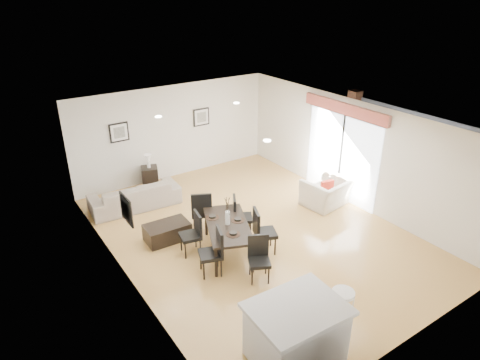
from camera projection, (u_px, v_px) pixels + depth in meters
ground at (255, 234)px, 9.87m from camera, size 8.00×8.00×0.00m
wall_back at (174, 132)px, 12.29m from camera, size 6.00×0.04×2.70m
wall_front at (416, 276)px, 6.30m from camera, size 6.00×0.04×2.70m
wall_left at (123, 220)px, 7.77m from camera, size 0.04×8.00×2.70m
wall_right at (351, 152)px, 10.82m from camera, size 0.04×8.00×2.70m
ceiling at (257, 121)px, 8.73m from camera, size 6.00×8.00×0.02m
sofa at (135, 195)px, 10.91m from camera, size 2.30×1.03×0.65m
armchair at (326, 192)px, 10.98m from camera, size 1.23×1.10×0.72m
courtyard_plant_a at (432, 173)px, 12.24m from camera, size 0.67×0.63×0.59m
courtyard_plant_b at (376, 152)px, 13.74m from camera, size 0.42×0.42×0.62m
dining_table at (228, 227)px, 8.93m from camera, size 1.43×1.87×0.70m
dining_chair_wnear at (215, 249)px, 8.33m from camera, size 0.56×0.56×0.98m
dining_chair_wfar at (194, 231)px, 8.98m from camera, size 0.49×0.49×0.93m
dining_chair_enear at (261, 229)px, 8.97m from camera, size 0.59×0.59×1.01m
dining_chair_efar at (239, 214)px, 9.63m from camera, size 0.58×0.58×0.95m
dining_chair_head at (259, 255)px, 8.22m from camera, size 0.55×0.55×0.91m
dining_chair_foot at (202, 210)px, 9.72m from camera, size 0.62×0.62×1.02m
vase at (227, 212)px, 8.79m from camera, size 0.67×1.10×0.62m
coffee_table at (167, 232)px, 9.57m from camera, size 0.99×0.62×0.39m
side_table at (150, 177)px, 12.00m from camera, size 0.57×0.57×0.59m
table_lamp at (148, 159)px, 11.77m from camera, size 0.20×0.20×0.38m
cushion at (327, 187)px, 10.76m from camera, size 0.35×0.15×0.34m
kitchen_island at (296, 332)px, 6.43m from camera, size 1.45×1.14×0.98m
bar_stool at (343, 297)px, 6.84m from camera, size 0.37×0.37×0.81m
framed_print_back_left at (119, 132)px, 11.33m from camera, size 0.52×0.04×0.52m
framed_print_back_right at (201, 117)px, 12.60m from camera, size 0.52×0.04×0.52m
framed_print_left_wall at (126, 209)px, 7.51m from camera, size 0.04×0.52×0.52m
sliding_door at (343, 138)px, 10.89m from camera, size 0.12×2.70×2.57m
courtyard at (399, 136)px, 13.27m from camera, size 6.00×6.00×2.00m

